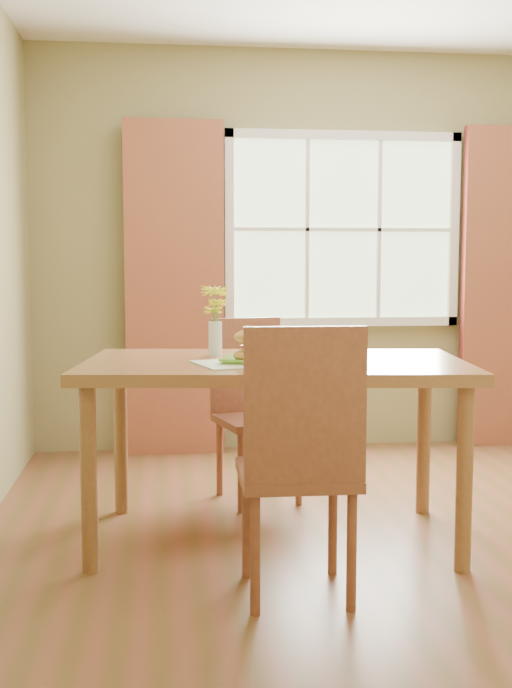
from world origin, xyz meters
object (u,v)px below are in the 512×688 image
at_px(croissant_sandwich, 252,345).
at_px(flower_vase, 215,313).
at_px(water_glass, 333,349).
at_px(dining_table, 274,379).
at_px(chair_near, 301,453).
at_px(chair_far, 252,400).

relative_size(croissant_sandwich, flower_vase, 0.65).
relative_size(water_glass, flower_vase, 0.36).
height_order(dining_table, chair_near, chair_near).
bearing_deg(croissant_sandwich, flower_vase, 85.17).
relative_size(chair_near, flower_vase, 3.15).
relative_size(chair_near, water_glass, 8.77).
bearing_deg(dining_table, water_glass, -15.26).
xyz_separation_m(dining_table, flower_vase, (-0.26, 0.21, 0.29)).
height_order(dining_table, water_glass, water_glass).
xyz_separation_m(dining_table, croissant_sandwich, (-0.12, -0.14, 0.17)).
bearing_deg(chair_near, croissant_sandwich, 102.29).
bearing_deg(flower_vase, chair_near, -74.64).
xyz_separation_m(water_glass, flower_vase, (-0.50, 0.31, 0.14)).
distance_m(croissant_sandwich, flower_vase, 0.40).
height_order(chair_near, chair_far, chair_near).
distance_m(dining_table, flower_vase, 0.44).
relative_size(dining_table, chair_far, 1.86).
bearing_deg(flower_vase, dining_table, -39.75).
height_order(croissant_sandwich, water_glass, croissant_sandwich).
height_order(chair_near, water_glass, chair_near).
distance_m(chair_near, flower_vase, 1.06).
distance_m(dining_table, croissant_sandwich, 0.25).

